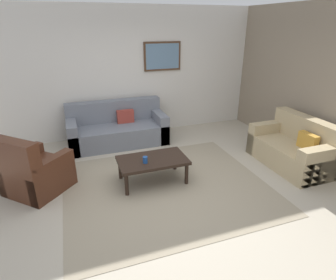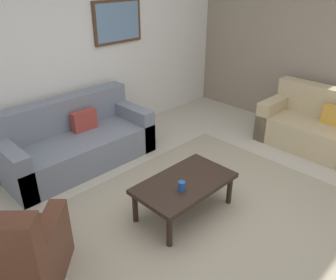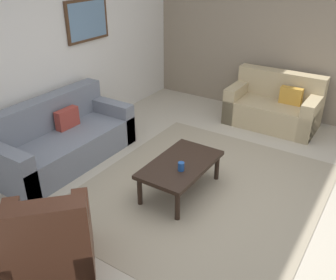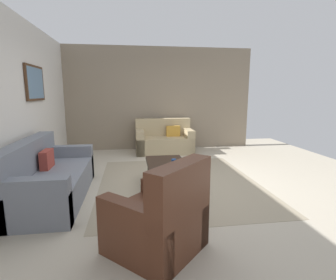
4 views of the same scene
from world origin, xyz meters
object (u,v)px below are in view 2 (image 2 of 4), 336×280
object	(u,v)px
couch_main	(74,142)
cup	(182,186)
framed_artwork	(118,22)
coffee_table	(184,185)
couch_loveseat	(315,127)
armchair_leather	(8,263)

from	to	relation	value
couch_main	cup	world-z (taller)	couch_main
couch_main	framed_artwork	bearing A→B (deg)	19.35
coffee_table	couch_main	bearing A→B (deg)	97.71
couch_loveseat	armchair_leather	world-z (taller)	armchair_leather
armchair_leather	cup	xyz separation A→B (m)	(1.65, -0.40, 0.16)
couch_loveseat	framed_artwork	bearing A→B (deg)	123.17
couch_main	couch_loveseat	xyz separation A→B (m)	(2.87, -2.15, 0.01)
cup	couch_main	bearing A→B (deg)	93.09
coffee_table	armchair_leather	bearing A→B (deg)	170.29
couch_loveseat	framed_artwork	distance (m)	3.39
couch_loveseat	cup	world-z (taller)	couch_loveseat
couch_loveseat	coffee_table	xyz separation A→B (m)	(-2.62, 0.29, 0.06)
couch_loveseat	coffee_table	size ratio (longest dim) A/B	1.35
couch_loveseat	couch_main	bearing A→B (deg)	143.21
couch_loveseat	framed_artwork	world-z (taller)	framed_artwork
couch_loveseat	coffee_table	bearing A→B (deg)	173.64
couch_main	cup	distance (m)	1.96
framed_artwork	couch_loveseat	bearing A→B (deg)	-56.83
coffee_table	cup	bearing A→B (deg)	-147.17
framed_artwork	cup	bearing A→B (deg)	-114.69
coffee_table	framed_artwork	bearing A→B (deg)	67.48
couch_loveseat	cup	bearing A→B (deg)	175.90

